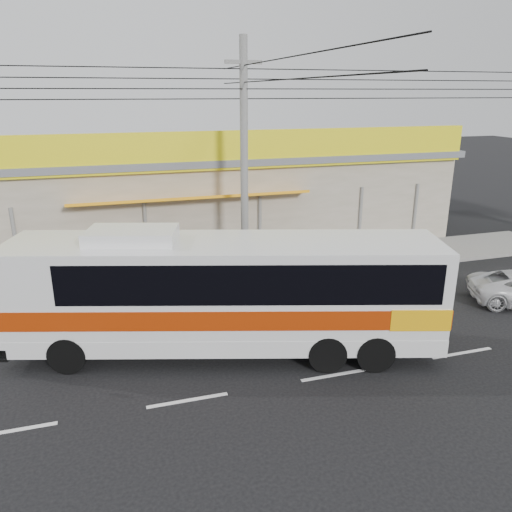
{
  "coord_description": "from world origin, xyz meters",
  "views": [
    {
      "loc": [
        -5.46,
        -13.04,
        7.21
      ],
      "look_at": [
        -0.87,
        2.0,
        2.02
      ],
      "focal_mm": 35.0,
      "sensor_mm": 36.0,
      "label": 1
    }
  ],
  "objects": [
    {
      "name": "ground",
      "position": [
        0.0,
        0.0,
        0.0
      ],
      "size": [
        120.0,
        120.0,
        0.0
      ],
      "primitive_type": "plane",
      "color": "black",
      "rests_on": "ground"
    },
    {
      "name": "sidewalk",
      "position": [
        0.0,
        6.0,
        0.07
      ],
      "size": [
        30.0,
        3.2,
        0.15
      ],
      "primitive_type": "cube",
      "color": "gray",
      "rests_on": "ground"
    },
    {
      "name": "lane_markings",
      "position": [
        0.0,
        -2.5,
        0.0
      ],
      "size": [
        50.0,
        0.12,
        0.01
      ],
      "primitive_type": null,
      "color": "silver",
      "rests_on": "ground"
    },
    {
      "name": "storefront_building",
      "position": [
        -0.01,
        11.54,
        2.3
      ],
      "size": [
        22.6,
        9.2,
        5.7
      ],
      "color": "gray",
      "rests_on": "ground"
    },
    {
      "name": "coach_bus",
      "position": [
        -2.32,
        -0.4,
        1.98
      ],
      "size": [
        12.21,
        5.82,
        3.69
      ],
      "rotation": [
        0.0,
        0.0,
        -0.29
      ],
      "color": "silver",
      "rests_on": "ground"
    },
    {
      "name": "motorbike_red",
      "position": [
        -9.05,
        7.02,
        0.68
      ],
      "size": [
        2.13,
        1.09,
        1.07
      ],
      "primitive_type": "imported",
      "rotation": [
        0.0,
        0.0,
        1.76
      ],
      "color": "maroon",
      "rests_on": "sidewalk"
    },
    {
      "name": "motorbike_dark",
      "position": [
        -8.71,
        5.67,
        0.73
      ],
      "size": [
        2.0,
        1.14,
        1.16
      ],
      "primitive_type": "imported",
      "rotation": [
        0.0,
        0.0,
        1.24
      ],
      "color": "black",
      "rests_on": "sidewalk"
    },
    {
      "name": "utility_pole",
      "position": [
        -0.32,
        5.34,
        7.54
      ],
      "size": [
        34.0,
        14.0,
        9.14
      ],
      "color": "slate",
      "rests_on": "ground"
    }
  ]
}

